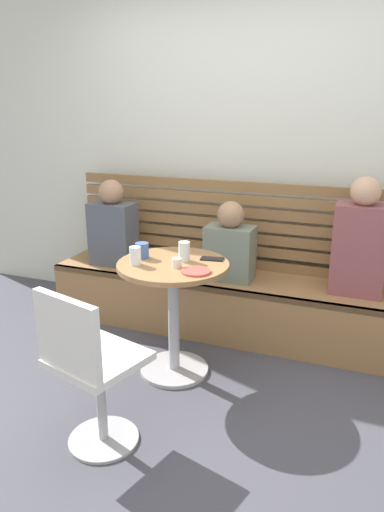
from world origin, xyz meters
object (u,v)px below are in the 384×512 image
white_chair (88,366)px  cafe_table (173,297)px  booth_bench (227,304)px  cup_mug_blue (142,250)px  plate_small (196,271)px  person_child_middle (230,246)px  person_adult (360,242)px  cup_espresso_small (177,263)px  cup_water_clear (135,256)px  person_child_left (113,227)px  phone_on_table (212,259)px  cup_glass_tall (184,251)px

white_chair → cafe_table: bearing=83.8°
booth_bench → cafe_table: (-0.14, -0.67, 0.30)m
cup_mug_blue → plate_small: bearing=-17.9°
cup_mug_blue → person_child_middle: bearing=58.2°
person_adult → cup_espresso_small: 1.24m
cup_espresso_small → cup_mug_blue: size_ratio=0.59×
cafe_table → cup_water_clear: cup_water_clear is taller
person_child_left → person_child_middle: (0.95, -0.00, -0.05)m
cafe_table → person_adult: 1.27m
person_child_left → cup_water_clear: bearing=-51.6°
person_child_middle → plate_small: bearing=-88.1°
cup_mug_blue → plate_small: (0.41, -0.13, -0.04)m
white_chair → phone_on_table: white_chair is taller
cup_glass_tall → cup_water_clear: size_ratio=1.09×
cup_glass_tall → cup_mug_blue: bearing=-172.1°
cup_glass_tall → cup_water_clear: bearing=-145.0°
cup_glass_tall → plate_small: size_ratio=0.71×
white_chair → person_adult: 1.90m
person_child_left → cup_water_clear: (0.60, -0.75, 0.06)m
person_child_middle → phone_on_table: 0.50m
person_adult → cup_espresso_small: size_ratio=13.96×
cup_water_clear → phone_on_table: cup_water_clear is taller
cafe_table → phone_on_table: (0.20, 0.15, 0.23)m
cup_water_clear → booth_bench: bearing=67.0°
white_chair → cup_glass_tall: size_ratio=7.08×
cup_espresso_small → person_child_middle: bearing=81.2°
cafe_table → plate_small: plate_small is taller
cafe_table → plate_small: size_ratio=4.35×
cup_water_clear → phone_on_table: size_ratio=0.79×
cafe_table → person_adult: person_adult is taller
booth_bench → white_chair: white_chair is taller
white_chair → cup_glass_tall: cup_glass_tall is taller
cup_mug_blue → cafe_table: bearing=-5.5°
person_child_left → cup_espresso_small: bearing=-40.0°
white_chair → booth_bench: bearing=81.3°
white_chair → cup_mug_blue: 0.90m
booth_bench → person_adult: size_ratio=3.45×
cup_espresso_small → cup_water_clear: size_ratio=0.51×
booth_bench → white_chair: size_ratio=3.18×
phone_on_table → cup_water_clear: bearing=114.0°
cup_water_clear → plate_small: bearing=0.3°
white_chair → phone_on_table: bearing=73.3°
booth_bench → cup_mug_blue: bearing=-118.7°
person_child_left → cup_glass_tall: size_ratio=5.57×
cup_espresso_small → cup_water_clear: (-0.25, -0.04, 0.03)m
person_adult → cup_mug_blue: person_adult is taller
person_child_left → booth_bench: bearing=2.2°
cafe_table → cup_mug_blue: cup_mug_blue is taller
cafe_table → phone_on_table: size_ratio=5.29×
person_child_middle → cup_glass_tall: (-0.11, -0.58, 0.11)m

